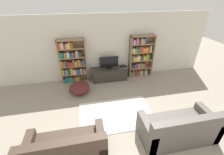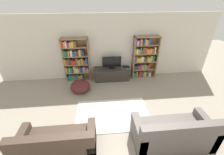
% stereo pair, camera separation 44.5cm
% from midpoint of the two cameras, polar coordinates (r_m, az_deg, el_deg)
% --- Properties ---
extents(wall_back, '(8.80, 0.06, 2.60)m').
position_cam_midpoint_polar(wall_back, '(6.12, 0.45, 11.30)').
color(wall_back, silver).
rests_on(wall_back, ground_plane).
extents(bookshelf_left, '(1.01, 0.30, 1.77)m').
position_cam_midpoint_polar(bookshelf_left, '(6.12, -11.68, 6.19)').
color(bookshelf_left, '#93704C').
rests_on(bookshelf_left, ground_plane).
extents(bookshelf_right, '(1.01, 0.30, 1.77)m').
position_cam_midpoint_polar(bookshelf_right, '(6.43, 14.00, 7.23)').
color(bookshelf_right, '#93704C').
rests_on(bookshelf_right, ground_plane).
extents(tv_stand, '(1.48, 0.53, 0.51)m').
position_cam_midpoint_polar(tv_stand, '(6.27, 1.94, 1.31)').
color(tv_stand, '#332D28').
rests_on(tv_stand, ground_plane).
extents(television, '(0.76, 0.16, 0.51)m').
position_cam_midpoint_polar(television, '(6.06, 1.99, 5.78)').
color(television, black).
rests_on(television, tv_stand).
extents(laptop, '(0.32, 0.22, 0.03)m').
position_cam_midpoint_polar(laptop, '(6.25, 7.44, 3.71)').
color(laptop, '#B7B7BC').
rests_on(laptop, tv_stand).
extents(area_rug, '(2.22, 1.40, 0.02)m').
position_cam_midpoint_polar(area_rug, '(4.71, 3.10, -13.93)').
color(area_rug, beige).
rests_on(area_rug, ground_plane).
extents(couch_left_sectional, '(1.73, 0.85, 0.88)m').
position_cam_midpoint_polar(couch_left_sectional, '(3.81, -16.76, -23.43)').
color(couch_left_sectional, '#423328').
rests_on(couch_left_sectional, ground_plane).
extents(couch_right_sofa, '(1.85, 0.89, 0.95)m').
position_cam_midpoint_polar(couch_right_sofa, '(4.18, 25.20, -18.96)').
color(couch_right_sofa, '#56514C').
rests_on(couch_right_sofa, ground_plane).
extents(beanbag_ottoman, '(0.74, 0.74, 0.41)m').
position_cam_midpoint_polar(beanbag_ottoman, '(5.64, -9.74, -3.37)').
color(beanbag_ottoman, '#4C1E1E').
rests_on(beanbag_ottoman, ground_plane).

